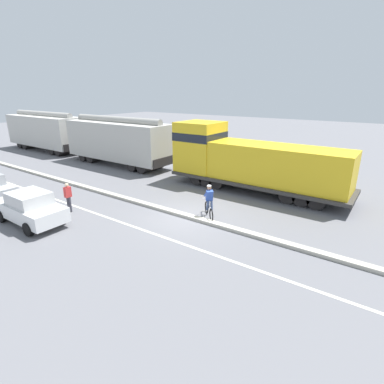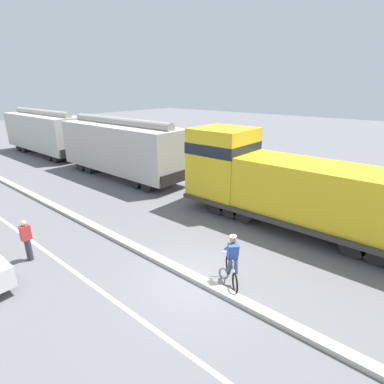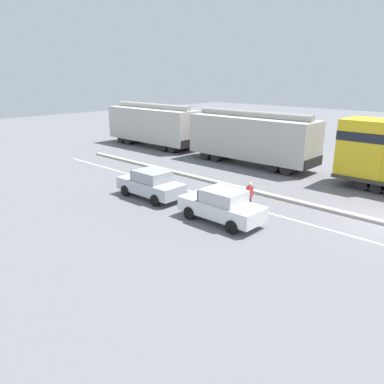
% 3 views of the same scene
% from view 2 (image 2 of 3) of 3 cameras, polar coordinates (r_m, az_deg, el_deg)
% --- Properties ---
extents(ground_plane, '(120.00, 120.00, 0.00)m').
position_cam_2_polar(ground_plane, '(10.49, 0.98, -16.57)').
color(ground_plane, slate).
extents(median_curb, '(0.36, 36.00, 0.16)m').
position_cam_2_polar(median_curb, '(14.46, -17.86, -6.43)').
color(median_curb, '#B2AD9E').
rests_on(median_curb, ground).
extents(lane_stripe, '(0.14, 36.00, 0.01)m').
position_cam_2_polar(lane_stripe, '(13.57, -26.45, -9.77)').
color(lane_stripe, silver).
rests_on(lane_stripe, ground).
extents(locomotive, '(3.10, 11.61, 4.20)m').
position_cam_2_polar(locomotive, '(14.29, 17.62, 0.71)').
color(locomotive, gold).
rests_on(locomotive, ground).
extents(hopper_car_lead, '(2.90, 10.60, 4.18)m').
position_cam_2_polar(hopper_car_lead, '(21.72, -13.33, 8.12)').
color(hopper_car_lead, '#B1AEA7').
rests_on(hopper_car_lead, ground).
extents(hopper_car_middle, '(2.90, 10.60, 4.18)m').
position_cam_2_polar(hopper_car_middle, '(31.70, -26.26, 10.12)').
color(hopper_car_middle, '#B9B7AF').
rests_on(hopper_car_middle, ground).
extents(cyclist, '(1.24, 1.26, 1.71)m').
position_cam_2_polar(cyclist, '(10.06, 7.66, -12.89)').
color(cyclist, black).
rests_on(cyclist, ground).
extents(pedestrian_by_cars, '(0.34, 0.22, 1.62)m').
position_cam_2_polar(pedestrian_by_cars, '(12.70, -28.95, -7.95)').
color(pedestrian_by_cars, '#33333D').
rests_on(pedestrian_by_cars, ground).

